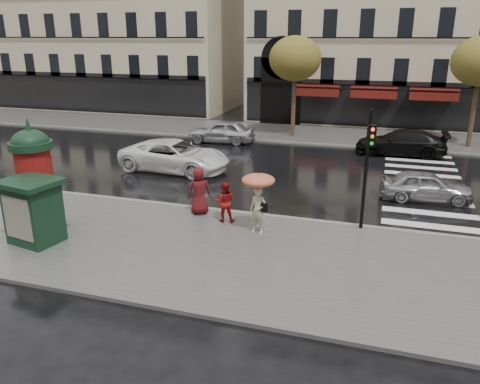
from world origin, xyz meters
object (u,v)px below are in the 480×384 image
(car_black, at_px, (401,142))
(woman_umbrella, at_px, (258,194))
(newsstand, at_px, (33,210))
(car_silver, at_px, (426,186))
(woman_red, at_px, (225,202))
(morris_column, at_px, (35,175))
(car_white, at_px, (175,156))
(car_far_silver, at_px, (222,131))
(traffic_light, at_px, (368,159))
(man_burgundy, at_px, (199,191))

(car_black, bearing_deg, woman_umbrella, -20.16)
(newsstand, height_order, car_silver, newsstand)
(car_black, bearing_deg, woman_red, -26.42)
(woman_umbrella, height_order, newsstand, woman_umbrella)
(morris_column, bearing_deg, car_white, 80.36)
(morris_column, height_order, car_far_silver, morris_column)
(morris_column, height_order, car_black, morris_column)
(traffic_light, distance_m, newsstand, 11.19)
(woman_umbrella, distance_m, traffic_light, 3.88)
(woman_umbrella, height_order, car_white, woman_umbrella)
(car_white, distance_m, car_far_silver, 7.03)
(woman_umbrella, height_order, car_far_silver, woman_umbrella)
(morris_column, bearing_deg, man_burgundy, 28.84)
(car_far_silver, bearing_deg, car_white, -5.35)
(woman_umbrella, height_order, car_black, woman_umbrella)
(car_silver, height_order, car_far_silver, car_far_silver)
(woman_umbrella, relative_size, traffic_light, 0.52)
(woman_umbrella, bearing_deg, woman_red, 155.08)
(car_white, bearing_deg, man_burgundy, -142.96)
(woman_red, bearing_deg, woman_umbrella, 141.43)
(morris_column, distance_m, traffic_light, 11.51)
(traffic_light, xyz_separation_m, newsstand, (-10.21, -4.33, -1.45))
(newsstand, bearing_deg, car_black, 55.00)
(woman_red, distance_m, traffic_light, 5.24)
(car_black, bearing_deg, man_burgundy, -31.36)
(man_burgundy, distance_m, car_far_silver, 13.10)
(traffic_light, bearing_deg, car_black, 83.43)
(man_burgundy, bearing_deg, car_far_silver, -102.35)
(car_white, bearing_deg, car_black, -53.46)
(newsstand, xyz_separation_m, car_far_silver, (0.60, 16.61, -0.49))
(woman_red, relative_size, man_burgundy, 0.83)
(traffic_light, bearing_deg, woman_umbrella, -157.04)
(car_black, xyz_separation_m, car_far_silver, (-11.03, 0.00, -0.00))
(traffic_light, distance_m, car_far_silver, 15.71)
(woman_red, relative_size, car_white, 0.27)
(man_burgundy, relative_size, car_white, 0.32)
(car_black, relative_size, car_far_silver, 1.18)
(morris_column, distance_m, car_black, 19.84)
(car_silver, relative_size, car_black, 0.73)
(morris_column, xyz_separation_m, car_silver, (13.40, 7.34, -1.37))
(woman_red, height_order, car_silver, woman_red)
(car_white, bearing_deg, car_far_silver, 3.86)
(traffic_light, bearing_deg, car_silver, 61.24)
(woman_red, bearing_deg, traffic_light, 175.46)
(woman_umbrella, xyz_separation_m, car_black, (4.84, 13.73, -0.82))
(man_burgundy, relative_size, car_black, 0.36)
(woman_red, relative_size, newsstand, 0.71)
(woman_umbrella, height_order, car_silver, woman_umbrella)
(newsstand, xyz_separation_m, car_white, (0.57, 9.58, -0.43))
(car_far_silver, bearing_deg, woman_umbrella, 19.20)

